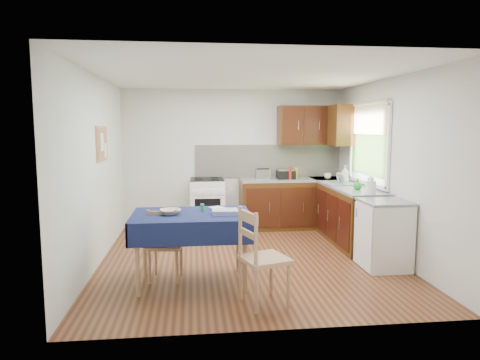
{
  "coord_description": "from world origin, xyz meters",
  "views": [
    {
      "loc": [
        -0.75,
        -5.7,
        1.82
      ],
      "look_at": [
        -0.1,
        0.07,
        1.1
      ],
      "focal_mm": 32.0,
      "sensor_mm": 36.0,
      "label": 1
    }
  ],
  "objects": [
    {
      "name": "floor",
      "position": [
        0.0,
        0.0,
        0.0
      ],
      "size": [
        4.2,
        4.2,
        0.0
      ],
      "primitive_type": "plane",
      "color": "#482313",
      "rests_on": "ground"
    },
    {
      "name": "wall_right",
      "position": [
        2.0,
        0.0,
        1.25
      ],
      "size": [
        0.02,
        4.2,
        2.5
      ],
      "primitive_type": "cube",
      "color": "silver",
      "rests_on": "ground"
    },
    {
      "name": "wall_left",
      "position": [
        -2.0,
        0.0,
        1.25
      ],
      "size": [
        0.02,
        4.2,
        2.5
      ],
      "primitive_type": "cube",
      "color": "silver",
      "rests_on": "ground"
    },
    {
      "name": "upper_cabinets",
      "position": [
        1.52,
        1.8,
        1.85
      ],
      "size": [
        1.2,
        0.85,
        0.7
      ],
      "color": "#361F09",
      "rests_on": "wall_back"
    },
    {
      "name": "window",
      "position": [
        1.97,
        0.7,
        1.65
      ],
      "size": [
        0.04,
        1.48,
        1.26
      ],
      "color": "#2F4F20",
      "rests_on": "wall_right"
    },
    {
      "name": "chair_near",
      "position": [
        -0.08,
        -1.53,
        0.53
      ],
      "size": [
        0.56,
        0.56,
        1.01
      ],
      "rotation": [
        0.0,
        0.0,
        1.89
      ],
      "color": "#AF7E57",
      "rests_on": "ground"
    },
    {
      "name": "tea_towel",
      "position": [
        -0.39,
        -0.89,
        0.85
      ],
      "size": [
        0.3,
        0.24,
        0.05
      ],
      "primitive_type": "cube",
      "rotation": [
        0.0,
        0.0,
        -0.03
      ],
      "color": "navy",
      "rests_on": "dining_table"
    },
    {
      "name": "soap_bottle_b",
      "position": [
        1.67,
        0.93,
        0.99
      ],
      "size": [
        0.11,
        0.11,
        0.18
      ],
      "primitive_type": "imported",
      "rotation": [
        0.0,
        0.0,
        2.01
      ],
      "color": "#1C59A6",
      "rests_on": "worktop_right"
    },
    {
      "name": "kettle",
      "position": [
        1.69,
        -0.1,
        1.01
      ],
      "size": [
        0.15,
        0.15,
        0.25
      ],
      "color": "white",
      "rests_on": "worktop_right"
    },
    {
      "name": "worktop_corner",
      "position": [
        1.7,
        1.8,
        0.88
      ],
      "size": [
        0.6,
        0.6,
        0.04
      ],
      "primitive_type": "cube",
      "color": "slate",
      "rests_on": "base_cabinets"
    },
    {
      "name": "soap_bottle_a",
      "position": [
        1.69,
        0.91,
        1.06
      ],
      "size": [
        0.17,
        0.17,
        0.31
      ],
      "primitive_type": "imported",
      "rotation": [
        0.0,
        0.0,
        0.78
      ],
      "color": "white",
      "rests_on": "worktop_right"
    },
    {
      "name": "plate_bowl",
      "position": [
        -1.01,
        -0.83,
        0.86
      ],
      "size": [
        0.28,
        0.28,
        0.06
      ],
      "primitive_type": "imported",
      "rotation": [
        0.0,
        0.0,
        0.21
      ],
      "color": "beige",
      "rests_on": "dining_table"
    },
    {
      "name": "spice_jar",
      "position": [
        -0.64,
        -0.7,
        0.87
      ],
      "size": [
        0.04,
        0.04,
        0.09
      ],
      "primitive_type": "cylinder",
      "color": "green",
      "rests_on": "dining_table"
    },
    {
      "name": "dining_table",
      "position": [
        -0.77,
        -0.82,
        0.72
      ],
      "size": [
        1.36,
        0.92,
        0.83
      ],
      "rotation": [
        0.0,
        0.0,
        -0.23
      ],
      "color": "#0E0D36",
      "rests_on": "ground"
    },
    {
      "name": "wall_back",
      "position": [
        0.0,
        2.1,
        1.25
      ],
      "size": [
        4.0,
        0.02,
        2.5
      ],
      "primitive_type": "cube",
      "color": "silver",
      "rests_on": "ground"
    },
    {
      "name": "cup",
      "position": [
        1.65,
        1.67,
        0.95
      ],
      "size": [
        0.17,
        0.17,
        0.1
      ],
      "primitive_type": "imported",
      "rotation": [
        0.0,
        0.0,
        0.39
      ],
      "color": "silver",
      "rests_on": "worktop_back"
    },
    {
      "name": "sauce_bottle",
      "position": [
        0.96,
        1.65,
        1.02
      ],
      "size": [
        0.05,
        0.05,
        0.23
      ],
      "primitive_type": "cylinder",
      "color": "red",
      "rests_on": "worktop_back"
    },
    {
      "name": "base_cabinets",
      "position": [
        1.36,
        1.26,
        0.43
      ],
      "size": [
        1.9,
        2.3,
        0.86
      ],
      "color": "#361F09",
      "rests_on": "ground"
    },
    {
      "name": "wall_front",
      "position": [
        0.0,
        -2.1,
        1.25
      ],
      "size": [
        4.0,
        0.02,
        2.5
      ],
      "primitive_type": "cube",
      "color": "silver",
      "rests_on": "ground"
    },
    {
      "name": "corkboard",
      "position": [
        -1.97,
        0.3,
        1.6
      ],
      "size": [
        0.04,
        0.62,
        0.47
      ],
      "color": "#AF7E57",
      "rests_on": "wall_left"
    },
    {
      "name": "splashback",
      "position": [
        0.65,
        2.08,
        1.2
      ],
      "size": [
        2.7,
        0.02,
        0.6
      ],
      "primitive_type": "cube",
      "color": "beige",
      "rests_on": "wall_back"
    },
    {
      "name": "worktop_back",
      "position": [
        1.05,
        1.8,
        0.88
      ],
      "size": [
        1.9,
        0.6,
        0.04
      ],
      "primitive_type": "cube",
      "color": "slate",
      "rests_on": "base_cabinets"
    },
    {
      "name": "stove",
      "position": [
        -0.5,
        1.8,
        0.46
      ],
      "size": [
        0.6,
        0.61,
        0.92
      ],
      "color": "white",
      "rests_on": "ground"
    },
    {
      "name": "dish_rack",
      "position": [
        1.63,
        0.88,
        0.92
      ],
      "size": [
        0.4,
        0.31,
        0.19
      ],
      "rotation": [
        0.0,
        0.0,
        0.22
      ],
      "color": "gray",
      "rests_on": "worktop_right"
    },
    {
      "name": "yellow_packet",
      "position": [
        1.1,
        1.95,
        0.99
      ],
      "size": [
        0.15,
        0.11,
        0.18
      ],
      "primitive_type": "cube",
      "rotation": [
        0.0,
        0.0,
        0.16
      ],
      "color": "gold",
      "rests_on": "worktop_back"
    },
    {
      "name": "sandwich_press",
      "position": [
        0.91,
        1.77,
        0.99
      ],
      "size": [
        0.31,
        0.27,
        0.18
      ],
      "rotation": [
        0.0,
        0.0,
        0.34
      ],
      "color": "black",
      "rests_on": "worktop_back"
    },
    {
      "name": "fridge",
      "position": [
        1.7,
        -0.55,
        0.44
      ],
      "size": [
        0.58,
        0.6,
        0.89
      ],
      "color": "white",
      "rests_on": "ground"
    },
    {
      "name": "toaster",
      "position": [
        0.49,
        1.73,
        0.99
      ],
      "size": [
        0.26,
        0.16,
        0.2
      ],
      "rotation": [
        0.0,
        0.0,
        0.17
      ],
      "color": "#AEAEB2",
      "rests_on": "worktop_back"
    },
    {
      "name": "soap_bottle_c",
      "position": [
        1.67,
        0.33,
        0.98
      ],
      "size": [
        0.14,
        0.14,
        0.16
      ],
      "primitive_type": "imported",
      "rotation": [
        0.0,
        0.0,
        3.22
      ],
      "color": "#278F2C",
      "rests_on": "worktop_right"
    },
    {
      "name": "book",
      "position": [
        -0.5,
        -0.61,
        0.84
      ],
      "size": [
        0.25,
        0.26,
        0.02
      ],
      "primitive_type": "imported",
      "rotation": [
        0.0,
        0.0,
        0.64
      ],
      "color": "white",
      "rests_on": "dining_table"
    },
    {
      "name": "ceiling",
      "position": [
        0.0,
        0.0,
        2.5
      ],
      "size": [
        4.0,
        4.2,
        0.02
      ],
      "primitive_type": "cube",
      "color": "white",
      "rests_on": "wall_back"
    },
    {
      "name": "worktop_right",
      "position": [
        1.7,
        0.65,
        0.88
      ],
      "size": [
        0.6,
        1.7,
        0.04
      ],
      "primitive_type": "cube",
      "color": "slate",
      "rests_on": "base_cabinets"
    },
    {
      "name": "chair_far",
      "position": [
        -1.09,
        -0.72,
        0.47
      ],
      "size": [
        0.44,
        0.44,
        0.89
      ],
      "rotation": [
        0.0,
        0.0,
        3.0
      ],
      "color": "#AF7E57",
      "rests_on": "ground"
    }
  ]
}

